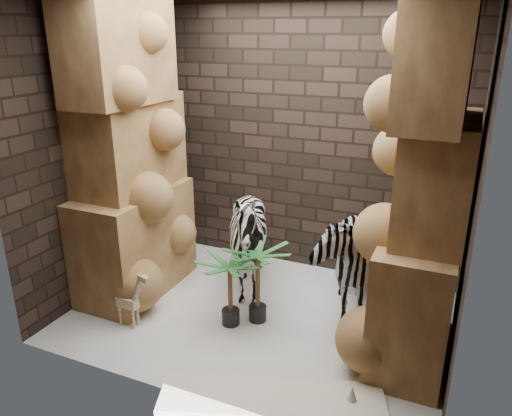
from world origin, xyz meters
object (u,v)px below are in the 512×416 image
at_px(giraffe_toy, 127,296).
at_px(zebra_right, 342,247).
at_px(surfboard, 272,399).
at_px(palm_front, 258,284).
at_px(palm_back, 230,292).
at_px(zebra_left, 248,246).

bearing_deg(giraffe_toy, zebra_right, 33.51).
bearing_deg(giraffe_toy, surfboard, -11.32).
bearing_deg(palm_front, zebra_right, 34.88).
bearing_deg(palm_back, giraffe_toy, -155.29).
bearing_deg(palm_front, giraffe_toy, -152.43).
xyz_separation_m(palm_back, surfboard, (0.75, -0.81, -0.32)).
height_order(zebra_left, surfboard, zebra_left).
bearing_deg(surfboard, palm_front, 98.92).
xyz_separation_m(palm_front, palm_back, (-0.21, -0.16, -0.05)).
relative_size(giraffe_toy, palm_back, 0.90).
distance_m(zebra_left, palm_front, 0.48).
height_order(giraffe_toy, palm_front, palm_front).
xyz_separation_m(zebra_right, zebra_left, (-0.93, -0.11, -0.12)).
bearing_deg(surfboard, zebra_left, 100.83).
relative_size(zebra_left, giraffe_toy, 2.06).
xyz_separation_m(giraffe_toy, surfboard, (1.61, -0.41, -0.28)).
bearing_deg(giraffe_toy, zebra_left, 51.34).
distance_m(giraffe_toy, palm_back, 0.96).
xyz_separation_m(giraffe_toy, palm_front, (1.08, 0.56, 0.08)).
bearing_deg(palm_front, surfboard, -61.08).
height_order(zebra_left, giraffe_toy, zebra_left).
bearing_deg(zebra_left, palm_back, -65.60).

